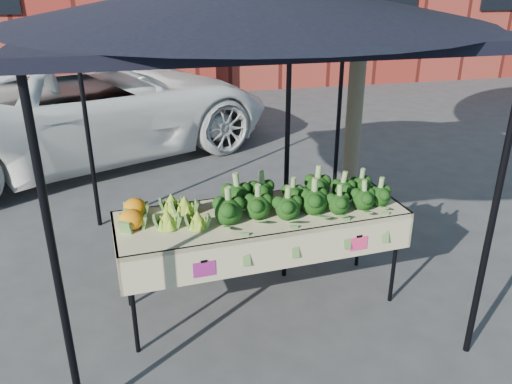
% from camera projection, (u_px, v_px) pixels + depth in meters
% --- Properties ---
extents(ground, '(90.00, 90.00, 0.00)m').
position_uv_depth(ground, '(249.00, 304.00, 4.64)').
color(ground, '#333336').
extents(table, '(2.45, 0.98, 0.90)m').
position_uv_depth(table, '(261.00, 259.00, 4.48)').
color(table, '#C7BA92').
rests_on(table, ground).
extents(canopy, '(3.16, 3.16, 2.74)m').
position_uv_depth(canopy, '(246.00, 141.00, 4.53)').
color(canopy, black).
rests_on(canopy, ground).
extents(broccoli_heap, '(1.54, 0.57, 0.26)m').
position_uv_depth(broccoli_heap, '(302.00, 193.00, 4.34)').
color(broccoli_heap, black).
rests_on(broccoli_heap, table).
extents(romanesco_cluster, '(0.43, 0.57, 0.20)m').
position_uv_depth(romanesco_cluster, '(180.00, 207.00, 4.15)').
color(romanesco_cluster, '#7CA72B').
rests_on(romanesco_cluster, table).
extents(cauliflower_pair, '(0.23, 0.43, 0.18)m').
position_uv_depth(cauliflower_pair, '(133.00, 211.00, 4.10)').
color(cauliflower_pair, orange).
rests_on(cauliflower_pair, table).
extents(street_tree, '(2.46, 2.46, 4.84)m').
position_uv_depth(street_tree, '(363.00, 7.00, 4.93)').
color(street_tree, '#1E4C14').
rests_on(street_tree, ground).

